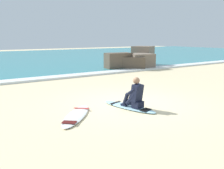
# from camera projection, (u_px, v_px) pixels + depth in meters

# --- Properties ---
(ground_plane) EXTENTS (80.00, 80.00, 0.00)m
(ground_plane) POSITION_uv_depth(u_px,v_px,m) (129.00, 103.00, 8.60)
(ground_plane) COLOR beige
(sea) EXTENTS (80.00, 28.00, 0.10)m
(sea) POSITION_uv_depth(u_px,v_px,m) (3.00, 59.00, 24.87)
(sea) COLOR teal
(sea) RESTS_ON ground
(breaking_foam) EXTENTS (80.00, 0.90, 0.11)m
(breaking_foam) POSITION_uv_depth(u_px,v_px,m) (56.00, 77.00, 13.76)
(breaking_foam) COLOR white
(breaking_foam) RESTS_ON ground
(surfboard_main) EXTENTS (0.94, 2.12, 0.08)m
(surfboard_main) POSITION_uv_depth(u_px,v_px,m) (129.00, 107.00, 8.03)
(surfboard_main) COLOR #9ED1E5
(surfboard_main) RESTS_ON ground
(surfer_seated) EXTENTS (0.46, 0.75, 0.95)m
(surfer_seated) POSITION_uv_depth(u_px,v_px,m) (135.00, 96.00, 7.80)
(surfer_seated) COLOR black
(surfer_seated) RESTS_ON surfboard_main
(surfboard_spare_near) EXTENTS (1.82, 1.96, 0.08)m
(surfboard_spare_near) POSITION_uv_depth(u_px,v_px,m) (76.00, 115.00, 7.14)
(surfboard_spare_near) COLOR white
(surfboard_spare_near) RESTS_ON ground
(rock_outcrop_distant) EXTENTS (4.85, 3.25, 1.52)m
(rock_outcrop_distant) POSITION_uv_depth(u_px,v_px,m) (135.00, 60.00, 18.34)
(rock_outcrop_distant) COLOR brown
(rock_outcrop_distant) RESTS_ON ground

